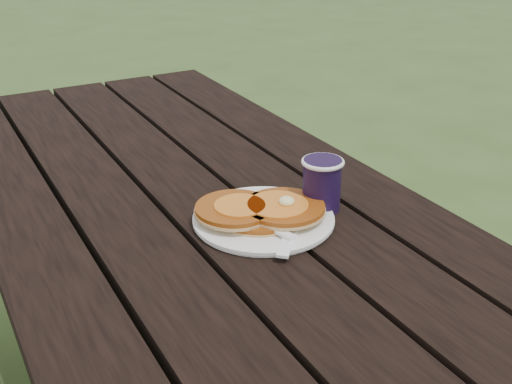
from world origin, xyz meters
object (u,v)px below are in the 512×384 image
plate (263,219)px  coffee_cup (322,181)px  picnic_table (214,371)px  pancake_stack (261,210)px

plate → coffee_cup: (0.12, -0.01, 0.05)m
plate → coffee_cup: size_ratio=2.48×
picnic_table → coffee_cup: size_ratio=18.70×
picnic_table → pancake_stack: bearing=-61.2°
plate → pancake_stack: 0.02m
picnic_table → pancake_stack: 0.42m
pancake_stack → picnic_table: bearing=118.8°
plate → coffee_cup: bearing=-3.1°
pancake_stack → coffee_cup: 0.12m
picnic_table → coffee_cup: 0.48m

